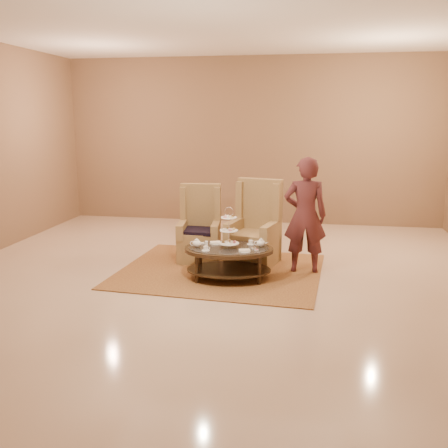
% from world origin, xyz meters
% --- Properties ---
extents(ground, '(8.00, 8.00, 0.00)m').
position_xyz_m(ground, '(0.00, 0.00, 0.00)').
color(ground, beige).
rests_on(ground, ground).
extents(ceiling, '(8.00, 8.00, 0.02)m').
position_xyz_m(ceiling, '(0.00, 0.00, 0.00)').
color(ceiling, white).
rests_on(ceiling, ground).
extents(wall_back, '(8.00, 0.04, 3.50)m').
position_xyz_m(wall_back, '(0.00, 4.00, 1.75)').
color(wall_back, '#856448').
rests_on(wall_back, ground).
extents(rug, '(3.11, 2.65, 0.02)m').
position_xyz_m(rug, '(-0.01, 0.35, 0.01)').
color(rug, '#A4743A').
rests_on(rug, ground).
extents(tea_table, '(1.34, 0.99, 1.05)m').
position_xyz_m(tea_table, '(0.17, 0.01, 0.38)').
color(tea_table, black).
rests_on(tea_table, ground).
extents(armchair_left, '(0.71, 0.74, 1.21)m').
position_xyz_m(armchair_left, '(-0.46, 0.96, 0.41)').
color(armchair_left, '#A17E4C').
rests_on(armchair_left, ground).
extents(armchair_right, '(0.86, 0.88, 1.32)m').
position_xyz_m(armchair_right, '(0.45, 0.88, 0.44)').
color(armchair_right, '#A17E4C').
rests_on(armchair_right, ground).
extents(person, '(0.65, 0.45, 1.71)m').
position_xyz_m(person, '(1.21, 0.54, 0.86)').
color(person, '#512325').
rests_on(person, ground).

